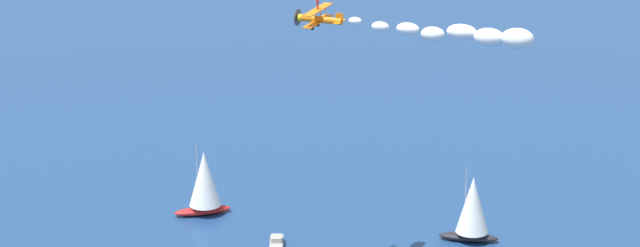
{
  "coord_description": "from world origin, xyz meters",
  "views": [
    {
      "loc": [
        -136.0,
        93.39,
        73.3
      ],
      "look_at": [
        0.0,
        0.0,
        21.7
      ],
      "focal_mm": 70.54,
      "sensor_mm": 36.0,
      "label": 1
    }
  ],
  "objects": [
    {
      "name": "sailboat_offshore",
      "position": [
        -4.56,
        -24.46,
        5.26
      ],
      "size": [
        8.12,
        8.06,
        11.53
      ],
      "color": "black",
      "rests_on": "ground_plane"
    },
    {
      "name": "motorboat_mid_cluster",
      "position": [
        8.94,
        1.72,
        0.58
      ],
      "size": [
        7.24,
        5.82,
        2.17
      ],
      "color": "#9E9993",
      "rests_on": "ground_plane"
    },
    {
      "name": "wingwalker_lead",
      "position": [
        0.19,
        0.26,
        38.63
      ],
      "size": [
        0.85,
        1.34,
        1.53
      ],
      "color": "red"
    },
    {
      "name": "sailboat_far_port",
      "position": [
        27.78,
        3.09,
        5.36
      ],
      "size": [
        6.28,
        9.45,
        11.74
      ],
      "color": "#B21E1E",
      "rests_on": "ground_plane"
    },
    {
      "name": "biplane_lead",
      "position": [
        0.24,
        0.15,
        36.48
      ],
      "size": [
        6.97,
        6.92,
        3.6
      ],
      "color": "orange"
    },
    {
      "name": "smoke_trail_lead",
      "position": [
        -17.95,
        -11.0,
        36.28
      ],
      "size": [
        22.73,
        14.98,
        2.83
      ],
      "color": "white"
    }
  ]
}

